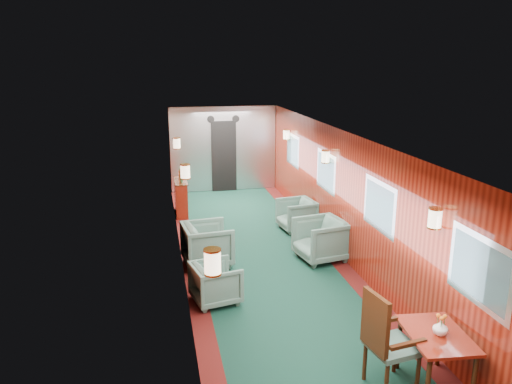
# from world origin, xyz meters

# --- Properties ---
(room) EXTENTS (12.00, 12.10, 2.40)m
(room) POSITION_xyz_m (0.00, 0.00, 1.63)
(room) COLOR #0E3427
(room) RESTS_ON ground
(bulkhead) EXTENTS (2.98, 0.17, 2.39)m
(bulkhead) POSITION_xyz_m (0.00, 5.91, 1.18)
(bulkhead) COLOR silver
(bulkhead) RESTS_ON ground
(windows_right) EXTENTS (0.02, 8.60, 0.80)m
(windows_right) POSITION_xyz_m (1.49, 0.25, 1.45)
(windows_right) COLOR silver
(windows_right) RESTS_ON ground
(wall_sconces) EXTENTS (2.97, 7.97, 0.25)m
(wall_sconces) POSITION_xyz_m (0.00, 0.57, 1.79)
(wall_sconces) COLOR #FFF1C6
(wall_sconces) RESTS_ON ground
(dining_table) EXTENTS (0.72, 0.98, 0.69)m
(dining_table) POSITION_xyz_m (1.11, -3.42, 0.58)
(dining_table) COLOR maroon
(dining_table) RESTS_ON ground
(side_chair) EXTENTS (0.61, 0.64, 1.20)m
(side_chair) POSITION_xyz_m (0.53, -3.33, 0.65)
(side_chair) COLOR #1E4641
(side_chair) RESTS_ON ground
(credenza) EXTENTS (0.30, 0.94, 1.12)m
(credenza) POSITION_xyz_m (-1.34, 3.83, 0.43)
(credenza) COLOR maroon
(credenza) RESTS_ON ground
(flower_vase) EXTENTS (0.18, 0.18, 0.18)m
(flower_vase) POSITION_xyz_m (1.13, -3.45, 0.78)
(flower_vase) COLOR silver
(flower_vase) RESTS_ON dining_table
(armchair_left_near) EXTENTS (0.83, 0.82, 0.64)m
(armchair_left_near) POSITION_xyz_m (-1.07, -0.85, 0.32)
(armchair_left_near) COLOR #1E4641
(armchair_left_near) RESTS_ON ground
(armchair_left_far) EXTENTS (0.95, 0.93, 0.78)m
(armchair_left_far) POSITION_xyz_m (-1.04, 0.65, 0.39)
(armchair_left_far) COLOR #1E4641
(armchair_left_far) RESTS_ON ground
(armchair_right_near) EXTENTS (1.00, 0.98, 0.79)m
(armchair_right_near) POSITION_xyz_m (1.06, 0.46, 0.39)
(armchair_right_near) COLOR #1E4641
(armchair_right_near) RESTS_ON ground
(armchair_right_far) EXTENTS (0.84, 0.83, 0.68)m
(armchair_right_far) POSITION_xyz_m (1.09, 2.18, 0.34)
(armchair_right_far) COLOR #1E4641
(armchair_right_far) RESTS_ON ground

